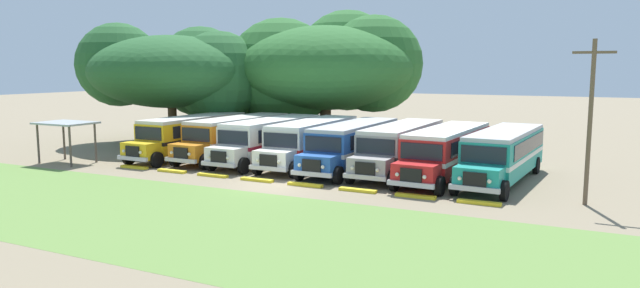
{
  "coord_description": "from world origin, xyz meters",
  "views": [
    {
      "loc": [
        15.54,
        -25.86,
        6.25
      ],
      "look_at": [
        0.0,
        5.24,
        1.6
      ],
      "focal_mm": 32.07,
      "sensor_mm": 36.0,
      "label": 1
    }
  ],
  "objects": [
    {
      "name": "ground_plane",
      "position": [
        0.0,
        0.0,
        0.0
      ],
      "size": [
        220.0,
        220.0,
        0.0
      ],
      "primitive_type": "plane",
      "color": "#84755B"
    },
    {
      "name": "foreground_grass_strip",
      "position": [
        0.0,
        -7.56,
        0.0
      ],
      "size": [
        80.0,
        11.07,
        0.01
      ],
      "primitive_type": "cube",
      "color": "olive",
      "rests_on": "ground_plane"
    },
    {
      "name": "parked_bus_slot_0",
      "position": [
        -10.68,
        6.2,
        1.58
      ],
      "size": [
        2.76,
        10.85,
        2.82
      ],
      "rotation": [
        0.0,
        0.0,
        -1.58
      ],
      "color": "yellow",
      "rests_on": "ground_plane"
    },
    {
      "name": "parked_bus_slot_1",
      "position": [
        -7.38,
        6.99,
        1.58
      ],
      "size": [
        2.97,
        10.88,
        2.82
      ],
      "rotation": [
        0.0,
        0.0,
        -1.6
      ],
      "color": "orange",
      "rests_on": "ground_plane"
    },
    {
      "name": "parked_bus_slot_2",
      "position": [
        -4.48,
        6.8,
        1.58
      ],
      "size": [
        2.84,
        10.86,
        2.82
      ],
      "rotation": [
        0.0,
        0.0,
        -1.59
      ],
      "color": "silver",
      "rests_on": "ground_plane"
    },
    {
      "name": "parked_bus_slot_3",
      "position": [
        -1.43,
        6.96,
        1.58
      ],
      "size": [
        2.94,
        10.87,
        2.82
      ],
      "rotation": [
        0.0,
        0.0,
        -1.54
      ],
      "color": "silver",
      "rests_on": "ground_plane"
    },
    {
      "name": "parked_bus_slot_4",
      "position": [
        1.67,
        6.55,
        1.58
      ],
      "size": [
        2.72,
        10.85,
        2.82
      ],
      "rotation": [
        0.0,
        0.0,
        -1.57
      ],
      "color": "#23519E",
      "rests_on": "ground_plane"
    },
    {
      "name": "parked_bus_slot_5",
      "position": [
        4.65,
        6.97,
        1.58
      ],
      "size": [
        2.75,
        10.85,
        2.82
      ],
      "rotation": [
        0.0,
        0.0,
        -1.58
      ],
      "color": "#9E9993",
      "rests_on": "ground_plane"
    },
    {
      "name": "parked_bus_slot_6",
      "position": [
        7.59,
        6.25,
        1.58
      ],
      "size": [
        3.14,
        10.9,
        2.82
      ],
      "rotation": [
        0.0,
        0.0,
        -1.62
      ],
      "color": "red",
      "rests_on": "ground_plane"
    },
    {
      "name": "parked_bus_slot_7",
      "position": [
        10.68,
        6.58,
        1.58
      ],
      "size": [
        3.31,
        10.93,
        2.82
      ],
      "rotation": [
        0.0,
        0.0,
        -1.64
      ],
      "color": "teal",
      "rests_on": "ground_plane"
    },
    {
      "name": "curb_wheelstop_0",
      "position": [
        -10.61,
        0.44,
        0.07
      ],
      "size": [
        2.0,
        0.36,
        0.15
      ],
      "primitive_type": "cube",
      "color": "yellow",
      "rests_on": "ground_plane"
    },
    {
      "name": "curb_wheelstop_1",
      "position": [
        -7.58,
        0.44,
        0.07
      ],
      "size": [
        2.0,
        0.36,
        0.15
      ],
      "primitive_type": "cube",
      "color": "yellow",
      "rests_on": "ground_plane"
    },
    {
      "name": "curb_wheelstop_2",
      "position": [
        -4.55,
        0.44,
        0.07
      ],
      "size": [
        2.0,
        0.36,
        0.15
      ],
      "primitive_type": "cube",
      "color": "yellow",
      "rests_on": "ground_plane"
    },
    {
      "name": "curb_wheelstop_3",
      "position": [
        -1.52,
        0.44,
        0.07
      ],
      "size": [
        2.0,
        0.36,
        0.15
      ],
      "primitive_type": "cube",
      "color": "yellow",
      "rests_on": "ground_plane"
    },
    {
      "name": "curb_wheelstop_4",
      "position": [
        1.52,
        0.44,
        0.07
      ],
      "size": [
        2.0,
        0.36,
        0.15
      ],
      "primitive_type": "cube",
      "color": "yellow",
      "rests_on": "ground_plane"
    },
    {
      "name": "curb_wheelstop_5",
      "position": [
        4.55,
        0.44,
        0.07
      ],
      "size": [
        2.0,
        0.36,
        0.15
      ],
      "primitive_type": "cube",
      "color": "yellow",
      "rests_on": "ground_plane"
    },
    {
      "name": "curb_wheelstop_6",
      "position": [
        7.58,
        0.44,
        0.07
      ],
      "size": [
        2.0,
        0.36,
        0.15
      ],
      "primitive_type": "cube",
      "color": "yellow",
      "rests_on": "ground_plane"
    },
    {
      "name": "curb_wheelstop_7",
      "position": [
        10.61,
        0.44,
        0.07
      ],
      "size": [
        2.0,
        0.36,
        0.15
      ],
      "primitive_type": "cube",
      "color": "yellow",
      "rests_on": "ground_plane"
    },
    {
      "name": "broad_shade_tree",
      "position": [
        -5.85,
        18.31,
        6.3
      ],
      "size": [
        16.05,
        16.47,
        11.42
      ],
      "color": "brown",
      "rests_on": "ground_plane"
    },
    {
      "name": "secondary_tree",
      "position": [
        -16.4,
        11.78,
        5.92
      ],
      "size": [
        15.22,
        14.32,
        9.95
      ],
      "color": "brown",
      "rests_on": "ground_plane"
    },
    {
      "name": "utility_pole",
      "position": [
        14.98,
        2.53,
        4.02
      ],
      "size": [
        1.8,
        0.2,
        7.53
      ],
      "color": "brown",
      "rests_on": "ground_plane"
    },
    {
      "name": "waiting_shelter",
      "position": [
        -16.04,
        0.02,
        2.45
      ],
      "size": [
        3.6,
        2.6,
        2.72
      ],
      "color": "brown",
      "rests_on": "ground_plane"
    }
  ]
}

